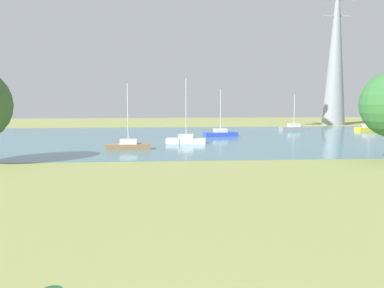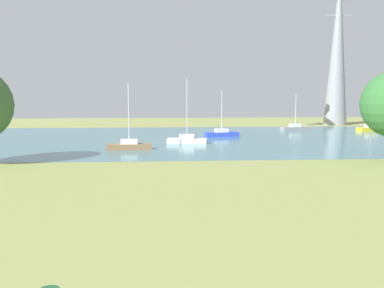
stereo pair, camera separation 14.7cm
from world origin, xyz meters
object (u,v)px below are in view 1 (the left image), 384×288
at_px(sailboat_white, 186,140).
at_px(sailboat_yellow, 369,128).
at_px(sailboat_gray, 294,128).
at_px(sailboat_brown, 128,145).
at_px(sailboat_blue, 220,133).
at_px(electricity_pylon, 336,48).

relative_size(sailboat_white, sailboat_yellow, 1.02).
xyz_separation_m(sailboat_gray, sailboat_brown, (-25.65, -23.01, 0.01)).
relative_size(sailboat_blue, sailboat_brown, 0.93).
relative_size(sailboat_gray, sailboat_brown, 0.83).
xyz_separation_m(sailboat_gray, sailboat_blue, (-13.61, -9.37, 0.01)).
height_order(sailboat_gray, sailboat_brown, sailboat_brown).
height_order(sailboat_yellow, sailboat_blue, sailboat_yellow).
bearing_deg(sailboat_gray, sailboat_white, -137.09).
bearing_deg(sailboat_yellow, sailboat_white, -153.10).
bearing_deg(sailboat_brown, sailboat_white, 38.78).
height_order(sailboat_gray, sailboat_blue, sailboat_blue).
relative_size(sailboat_white, electricity_pylon, 0.26).
bearing_deg(electricity_pylon, sailboat_white, -135.54).
bearing_deg(sailboat_yellow, sailboat_blue, -163.85).
bearing_deg(electricity_pylon, sailboat_brown, -136.47).
bearing_deg(sailboat_white, electricity_pylon, 44.46).
bearing_deg(sailboat_brown, electricity_pylon, 43.53).
distance_m(sailboat_white, sailboat_gray, 25.98).
height_order(sailboat_white, sailboat_blue, sailboat_white).
distance_m(sailboat_yellow, electricity_pylon, 20.58).
distance_m(sailboat_white, sailboat_blue, 9.93).
distance_m(sailboat_yellow, sailboat_blue, 26.65).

